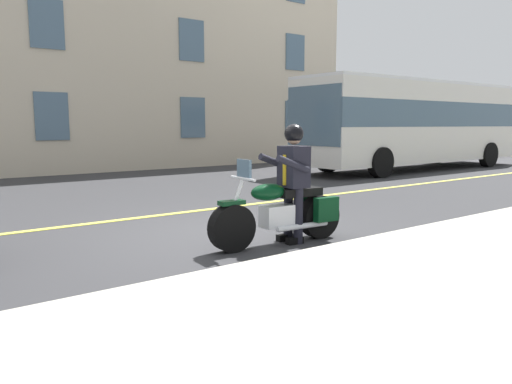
{
  "coord_description": "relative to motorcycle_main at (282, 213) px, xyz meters",
  "views": [
    {
      "loc": [
        4.27,
        6.55,
        1.73
      ],
      "look_at": [
        -0.06,
        0.82,
        0.75
      ],
      "focal_mm": 34.73,
      "sensor_mm": 36.0,
      "label": 1
    }
  ],
  "objects": [
    {
      "name": "sidewalk_curb",
      "position": [
        0.3,
        3.37,
        -0.38
      ],
      "size": [
        60.0,
        5.0,
        0.15
      ],
      "primitive_type": "cube",
      "color": "#B2ADA0",
      "rests_on": "ground_plane"
    },
    {
      "name": "building_backdrop",
      "position": [
        -0.07,
        -15.13,
        4.68
      ],
      "size": [
        27.1,
        6.06,
        10.26
      ],
      "color": "beige",
      "rests_on": "ground_plane"
    },
    {
      "name": "ground_plane",
      "position": [
        0.3,
        -1.13,
        -0.45
      ],
      "size": [
        80.0,
        80.0,
        0.0
      ],
      "primitive_type": "plane",
      "color": "#333335"
    },
    {
      "name": "motorcycle_main",
      "position": [
        0.0,
        0.0,
        0.0
      ],
      "size": [
        2.22,
        0.69,
        1.26
      ],
      "color": "black",
      "rests_on": "ground_plane"
    },
    {
      "name": "bus_far",
      "position": [
        -11.96,
        -6.17,
        1.42
      ],
      "size": [
        11.05,
        2.7,
        3.3
      ],
      "color": "white",
      "rests_on": "ground_plane"
    },
    {
      "name": "rider_main",
      "position": [
        -0.19,
        0.01,
        0.58
      ],
      "size": [
        0.65,
        0.58,
        1.74
      ],
      "color": "black",
      "rests_on": "ground_plane"
    },
    {
      "name": "lane_center_stripe",
      "position": [
        0.3,
        -3.13,
        -0.45
      ],
      "size": [
        60.0,
        0.16,
        0.01
      ],
      "primitive_type": "cube",
      "color": "#E5DB4C",
      "rests_on": "ground_plane"
    }
  ]
}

